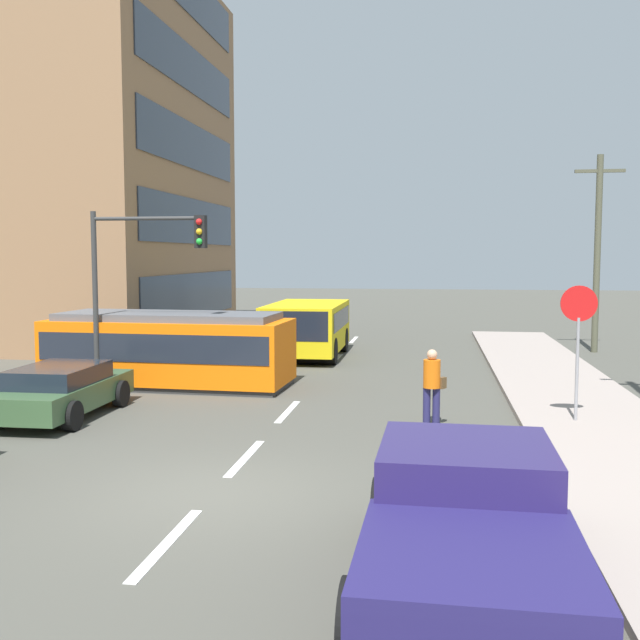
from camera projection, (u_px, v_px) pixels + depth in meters
name	position (u px, v px, depth m)	size (l,w,h in m)	color
ground_plane	(315.00, 383.00, 21.19)	(120.00, 120.00, 0.00)	#494840
sidewalk_curb_right	(591.00, 418.00, 16.24)	(3.20, 36.00, 0.14)	gray
lane_stripe_0	(167.00, 543.00, 9.37)	(0.16, 2.40, 0.01)	silver
lane_stripe_1	(245.00, 458.00, 13.31)	(0.16, 2.40, 0.01)	silver
lane_stripe_2	(288.00, 412.00, 17.25)	(0.16, 2.40, 0.01)	silver
lane_stripe_3	(336.00, 359.00, 26.04)	(0.16, 2.40, 0.01)	silver
lane_stripe_4	(354.00, 340.00, 31.95)	(0.16, 2.40, 0.01)	silver
corner_building	(25.00, 157.00, 32.67)	(15.41, 14.16, 16.00)	#8F6948
streetcar_tram	(169.00, 348.00, 20.62)	(6.83, 2.83, 2.06)	orange
city_bus	(307.00, 327.00, 26.45)	(2.57, 5.32, 1.93)	gold
pedestrian_crossing	(432.00, 383.00, 15.63)	(0.50, 0.36, 1.67)	#242252
pickup_truck_parked	(467.00, 524.00, 7.83)	(2.34, 5.03, 1.55)	#221D53
parked_sedan_mid	(61.00, 390.00, 16.63)	(1.96, 4.17, 1.19)	#395734
parked_sedan_far	(167.00, 346.00, 24.79)	(2.13, 4.51, 1.19)	black
parked_sedan_furthest	(223.00, 329.00, 30.21)	(1.99, 4.37, 1.19)	beige
stop_sign	(578.00, 325.00, 15.56)	(0.76, 0.07, 2.88)	gray
traffic_light_mast	(140.00, 265.00, 19.27)	(3.14, 0.33, 4.81)	#333333
utility_pole_mid	(597.00, 250.00, 27.53)	(1.80, 0.24, 7.37)	#4C4D3A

